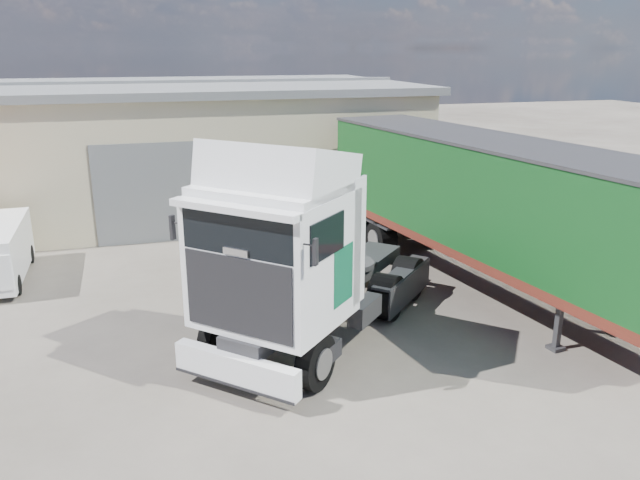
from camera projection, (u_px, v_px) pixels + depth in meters
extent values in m
plane|color=#2C2924|center=(264.00, 362.00, 13.99)|extent=(120.00, 120.00, 0.00)
cube|color=#B4A98A|center=(50.00, 153.00, 26.36)|extent=(30.00, 12.00, 5.00)
cube|color=slate|center=(42.00, 89.00, 25.58)|extent=(30.60, 12.60, 0.30)
cube|color=slate|center=(153.00, 194.00, 22.09)|extent=(4.00, 0.08, 3.60)
cube|color=slate|center=(41.00, 84.00, 25.52)|extent=(30.60, 0.40, 0.15)
cube|color=brown|center=(548.00, 209.00, 22.17)|extent=(0.35, 26.00, 2.50)
cylinder|color=black|center=(266.00, 349.00, 13.29)|extent=(2.81, 2.79, 1.19)
cylinder|color=black|center=(347.00, 289.00, 16.59)|extent=(2.85, 2.83, 1.19)
cylinder|color=black|center=(371.00, 271.00, 17.92)|extent=(2.85, 2.83, 1.19)
cube|color=#2D2D30|center=(325.00, 290.00, 15.43)|extent=(5.94, 6.00, 0.34)
cube|color=white|center=(236.00, 370.00, 12.38)|extent=(2.24, 2.22, 0.62)
cube|color=white|center=(274.00, 257.00, 13.04)|extent=(3.82, 3.82, 2.76)
cube|color=black|center=(238.00, 296.00, 12.08)|extent=(1.81, 1.79, 1.58)
cube|color=black|center=(236.00, 234.00, 11.73)|extent=(1.84, 1.82, 0.84)
cube|color=white|center=(278.00, 171.00, 12.71)|extent=(3.52, 3.51, 1.38)
cube|color=#0B5336|center=(232.00, 254.00, 14.15)|extent=(0.60, 0.61, 1.24)
cube|color=#0B5336|center=(344.00, 275.00, 12.86)|extent=(0.60, 0.61, 1.24)
cylinder|color=#2D2D30|center=(351.00, 263.00, 16.59)|extent=(1.75, 1.75, 0.14)
cube|color=#2D2D30|center=(558.00, 326.00, 14.38)|extent=(0.37, 0.37, 1.19)
cube|color=#2D2D30|center=(618.00, 312.00, 15.17)|extent=(0.37, 0.37, 1.19)
cylinder|color=black|center=(398.00, 229.00, 22.16)|extent=(2.92, 1.57, 1.15)
cube|color=#2D2D30|center=(478.00, 254.00, 18.24)|extent=(2.91, 13.00, 0.38)
cube|color=#5C1F15|center=(479.00, 242.00, 18.13)|extent=(4.74, 13.29, 0.26)
cube|color=black|center=(483.00, 190.00, 17.68)|extent=(4.74, 13.29, 2.82)
cube|color=#2D2D30|center=(487.00, 140.00, 17.25)|extent=(4.81, 13.37, 0.09)
cylinder|color=black|center=(3.00, 257.00, 20.11)|extent=(1.76, 0.64, 0.60)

